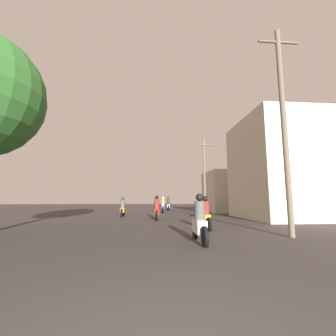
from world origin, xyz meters
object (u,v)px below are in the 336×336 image
Objects in this scene: motorcycle_blue at (163,206)px; utility_pole_near at (284,123)px; building_right_near at (281,169)px; motorcycle_yellow at (205,216)px; motorcycle_red at (157,210)px; utility_pole_far at (204,174)px; motorcycle_silver at (168,205)px; building_right_far at (228,192)px; motorcycle_white at (199,223)px; motorcycle_orange at (123,208)px.

utility_pole_near reaches higher than motorcycle_blue.
building_right_near is at bearing -35.74° from motorcycle_blue.
motorcycle_red is (-2.03, 4.70, 0.03)m from motorcycle_yellow.
building_right_near is (7.82, -7.48, 2.81)m from motorcycle_blue.
building_right_near is 0.86× the size of utility_pole_near.
utility_pole_far is at bearing 90.40° from utility_pole_near.
building_right_near is at bearing 1.94° from motorcycle_red.
motorcycle_silver is (0.89, 4.39, -0.00)m from motorcycle_blue.
building_right_near is (6.93, -11.87, 2.81)m from motorcycle_silver.
building_right_near is at bearing 59.71° from utility_pole_near.
utility_pole_near is at bearing -120.29° from building_right_near.
building_right_far reaches higher than motorcycle_red.
motorcycle_yellow is 0.23× the size of utility_pole_near.
motorcycle_white is at bearing -96.94° from motorcycle_silver.
motorcycle_orange is at bearing -120.76° from motorcycle_silver.
utility_pole_near reaches higher than motorcycle_red.
motorcycle_white reaches higher than motorcycle_yellow.
utility_pole_far is (6.96, 1.85, 2.93)m from motorcycle_orange.
utility_pole_near is (-4.16, -7.13, 0.71)m from building_right_near.
motorcycle_yellow is 10.35m from utility_pole_far.
motorcycle_orange is 5.61m from motorcycle_blue.
motorcycle_silver is 0.29× the size of building_right_near.
motorcycle_yellow is 4.93m from utility_pole_near.
motorcycle_orange is (-4.56, 7.78, 0.01)m from motorcycle_yellow.
motorcycle_silver is 0.25× the size of utility_pole_near.
motorcycle_silver reaches higher than motorcycle_yellow.
motorcycle_yellow is 8.66m from building_right_near.
motorcycle_blue is at bearing 136.27° from building_right_near.
motorcycle_blue is (0.85, 7.55, 0.01)m from motorcycle_red.
motorcycle_silver reaches higher than motorcycle_blue.
utility_pole_near is at bearing 2.51° from motorcycle_white.
motorcycle_orange reaches higher than motorcycle_yellow.
motorcycle_silver is 14.03m from building_right_near.
motorcycle_red reaches higher than motorcycle_white.
building_right_far reaches higher than motorcycle_silver.
motorcycle_yellow is at bearing -103.99° from utility_pole_far.
motorcycle_white is 0.28× the size of building_right_near.
utility_pole_near reaches higher than motorcycle_silver.
motorcycle_red is 1.02× the size of motorcycle_blue.
motorcycle_silver is at bearing 67.83° from motorcycle_orange.
motorcycle_white is 15.28m from motorcycle_blue.
utility_pole_far reaches higher than motorcycle_blue.
motorcycle_red is at bearing -103.30° from motorcycle_silver.
building_right_far reaches higher than motorcycle_white.
utility_pole_near is at bearing -89.60° from utility_pole_far.
building_right_far is 0.77× the size of utility_pole_far.
utility_pole_far is at bearing -28.25° from motorcycle_blue.
motorcycle_red is (-1.08, 7.73, 0.02)m from motorcycle_white.
utility_pole_near reaches higher than motorcycle_orange.
motorcycle_red reaches higher than motorcycle_orange.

